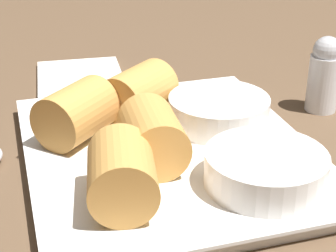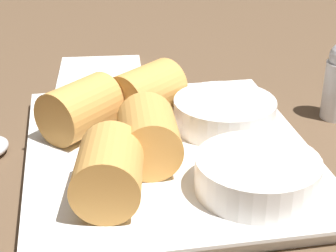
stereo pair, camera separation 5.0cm
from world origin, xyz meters
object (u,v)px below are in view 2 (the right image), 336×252
(serving_plate, at_px, (168,154))
(napkin, at_px, (100,74))
(dipping_bowl_far, at_px, (257,173))
(dipping_bowl_near, at_px, (225,112))

(serving_plate, relative_size, napkin, 2.24)
(dipping_bowl_far, bearing_deg, serving_plate, -146.30)
(serving_plate, height_order, dipping_bowl_near, dipping_bowl_near)
(dipping_bowl_near, bearing_deg, napkin, -151.36)
(dipping_bowl_near, relative_size, dipping_bowl_far, 1.00)
(dipping_bowl_far, relative_size, napkin, 0.75)
(dipping_bowl_far, xyz_separation_m, napkin, (-0.30, -0.10, -0.03))
(serving_plate, distance_m, dipping_bowl_near, 0.07)
(serving_plate, distance_m, dipping_bowl_far, 0.10)
(dipping_bowl_near, distance_m, dipping_bowl_far, 0.11)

